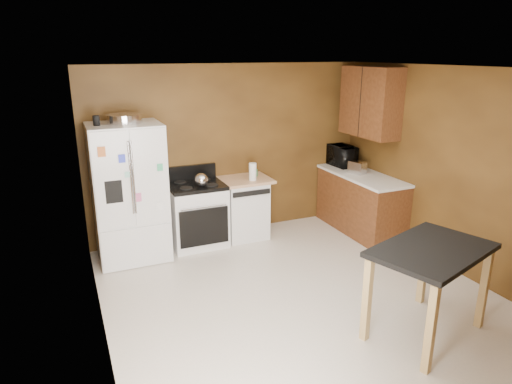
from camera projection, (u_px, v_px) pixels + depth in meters
floor at (302, 298)px, 5.13m from camera, size 4.50×4.50×0.00m
ceiling at (309, 68)px, 4.39m from camera, size 4.50×4.50×0.00m
wall_back at (231, 151)px, 6.73m from camera, size 4.20×0.00×4.20m
wall_front at (486, 292)px, 2.79m from camera, size 4.20×0.00×4.20m
wall_left at (94, 220)px, 3.97m from camera, size 0.00×4.50×4.50m
wall_right at (456, 172)px, 5.56m from camera, size 0.00×4.50×4.50m
roasting_pan at (124, 119)px, 5.68m from camera, size 0.44×0.44×0.11m
pen_cup at (96, 121)px, 5.47m from camera, size 0.08×0.08×0.12m
kettle at (201, 180)px, 6.16m from camera, size 0.19×0.19×0.19m
paper_towel at (253, 172)px, 6.50m from camera, size 0.14×0.14×0.25m
green_canister at (255, 173)px, 6.74m from camera, size 0.09×0.09×0.10m
toaster at (357, 167)px, 6.83m from camera, size 0.22×0.28×0.18m
microwave at (341, 156)px, 7.31m from camera, size 0.39×0.56×0.30m
refrigerator at (129, 193)px, 5.91m from camera, size 0.90×0.80×1.80m
gas_range at (197, 214)px, 6.44m from camera, size 0.76×0.68×1.10m
dishwasher at (244, 207)px, 6.74m from camera, size 0.78×0.63×0.89m
right_cabinets at (363, 173)px, 6.86m from camera, size 0.63×1.58×2.45m
island at (431, 262)px, 4.28m from camera, size 1.35×1.11×0.91m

